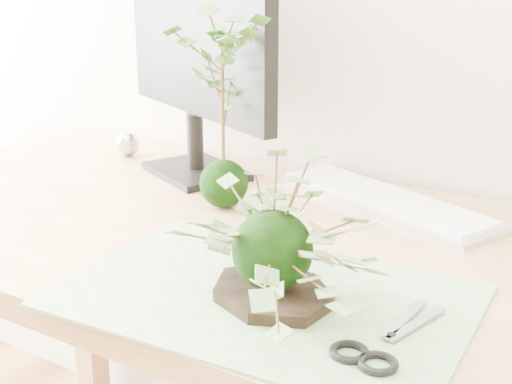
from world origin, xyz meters
TOP-DOWN VIEW (x-y plane):
  - desk at (-0.01, 1.23)m, footprint 1.60×0.70m
  - cutting_mat at (0.07, 1.05)m, footprint 0.52×0.36m
  - stone_dish at (0.09, 1.04)m, footprint 0.22×0.22m
  - ivy_kokedama at (0.09, 1.04)m, footprint 0.35×0.35m
  - maple_kokedama at (-0.17, 1.30)m, footprint 0.24×0.24m
  - keyboard at (0.06, 1.46)m, footprint 0.45×0.27m
  - monitor at (-0.32, 1.43)m, footprint 0.46×0.23m
  - foil_ball at (-0.53, 1.46)m, footprint 0.05×0.05m
  - scissors at (0.25, 0.99)m, footprint 0.08×0.18m

SIDE VIEW (x-z plane):
  - desk at x=-0.01m, z-range 0.28..1.02m
  - cutting_mat at x=0.07m, z-range 0.74..0.74m
  - scissors at x=0.25m, z-range 0.74..0.75m
  - keyboard at x=0.06m, z-range 0.74..0.76m
  - stone_dish at x=0.09m, z-range 0.74..0.76m
  - foil_ball at x=-0.53m, z-range 0.74..0.79m
  - ivy_kokedama at x=0.09m, z-range 0.76..0.95m
  - maple_kokedama at x=-0.17m, z-range 0.81..1.15m
  - monitor at x=-0.32m, z-range 0.77..1.21m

